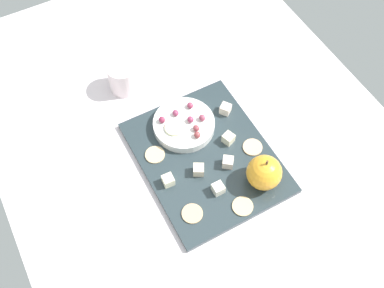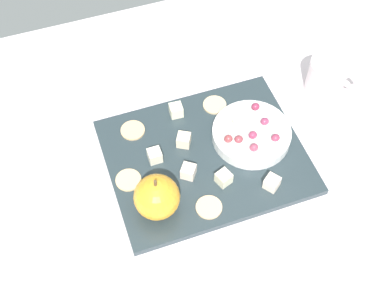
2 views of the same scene
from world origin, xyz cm
name	(u,v)px [view 1 (image 1 of 2)]	position (x,y,z in cm)	size (l,w,h in cm)	color
table	(208,162)	(0.00, 0.00, 2.47)	(140.46, 93.46, 4.94)	silver
platter	(205,156)	(-0.20, -0.73, 5.61)	(36.36, 29.44, 1.32)	#29363B
serving_dish	(184,125)	(-9.61, -1.51, 7.40)	(15.03, 15.03, 2.26)	white
apple_whole	(264,173)	(11.84, 7.25, 10.25)	(7.97, 7.97, 7.97)	orange
apple_stem	(267,163)	(11.84, 7.25, 14.83)	(0.50, 0.50, 1.20)	brown
cheese_cube_0	(225,109)	(-8.76, 9.75, 7.48)	(2.43, 2.43, 2.43)	#F9E4CD
cheese_cube_1	(199,170)	(3.04, -4.42, 7.48)	(2.43, 2.43, 2.43)	#F9E1BE
cheese_cube_2	(218,188)	(9.26, -2.86, 7.48)	(2.43, 2.43, 2.43)	silver
cheese_cube_3	(228,162)	(4.53, 2.50, 7.48)	(2.43, 2.43, 2.43)	#F9E3CF
cheese_cube_4	(228,138)	(-1.00, 5.95, 7.48)	(2.43, 2.43, 2.43)	#EEE8C5
cheese_cube_5	(168,180)	(2.12, -11.76, 7.48)	(2.43, 2.43, 2.43)	#F9F3CA
cracker_0	(155,155)	(-5.86, -11.27, 6.47)	(4.68, 4.68, 0.40)	#D5B68A
cracker_1	(241,207)	(15.20, -0.47, 6.47)	(4.68, 4.68, 0.40)	#E4C08A
cracker_2	(192,214)	(11.39, -10.60, 6.47)	(4.68, 4.68, 0.40)	#E2B581
cracker_3	(253,147)	(3.37, 10.13, 6.47)	(4.68, 4.68, 0.40)	#E4B98E
grape_0	(197,128)	(-6.23, 0.35, 9.24)	(1.65, 1.48, 1.44)	#8F3B44
grape_1	(162,120)	(-12.23, -6.07, 9.29)	(1.65, 1.48, 1.53)	#8D2C49
grape_2	(190,105)	(-12.81, 1.94, 9.22)	(1.65, 1.48, 1.39)	#92354F
grape_3	(191,119)	(-9.05, 0.28, 9.28)	(1.65, 1.48, 1.51)	#973555
grape_4	(176,113)	(-12.49, -2.25, 9.21)	(1.65, 1.48, 1.36)	#8F3859
grape_5	(202,118)	(-8.12, 2.70, 9.30)	(1.65, 1.48, 1.56)	#973F56
grape_6	(197,135)	(-4.44, -0.69, 9.30)	(1.65, 1.48, 1.55)	#963D41
apple_slice_0	(174,128)	(-9.07, -4.40, 8.82)	(4.56, 4.56, 0.60)	beige
cup	(123,77)	(-29.20, -8.72, 8.90)	(10.05, 7.92, 7.91)	white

